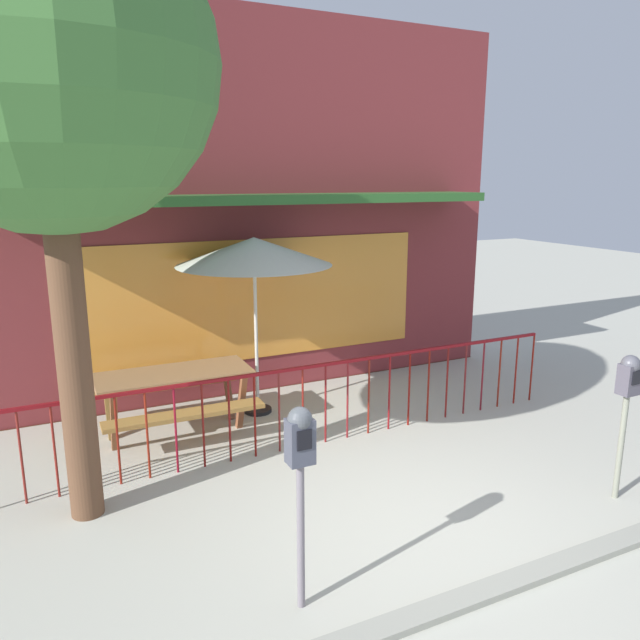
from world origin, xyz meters
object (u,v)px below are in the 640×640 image
picnic_table_left (174,385)px  patio_umbrella (254,252)px  parking_meter_far (628,389)px  street_tree (45,63)px  parking_meter_near (300,455)px

picnic_table_left → patio_umbrella: bearing=11.1°
picnic_table_left → parking_meter_far: size_ratio=1.27×
street_tree → parking_meter_far: bearing=-22.6°
patio_umbrella → street_tree: (-2.28, -1.68, 1.77)m
picnic_table_left → parking_meter_far: parking_meter_far is taller
parking_meter_near → parking_meter_far: bearing=1.3°
picnic_table_left → patio_umbrella: size_ratio=0.79×
patio_umbrella → parking_meter_near: (-1.02, -3.68, -0.94)m
patio_umbrella → parking_meter_far: patio_umbrella is taller
parking_meter_far → street_tree: street_tree is taller
picnic_table_left → parking_meter_near: bearing=-88.2°
patio_umbrella → parking_meter_near: size_ratio=1.51×
parking_meter_near → street_tree: bearing=122.3°
street_tree → parking_meter_near: bearing=-57.7°
parking_meter_far → street_tree: (-4.63, 1.92, 2.78)m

